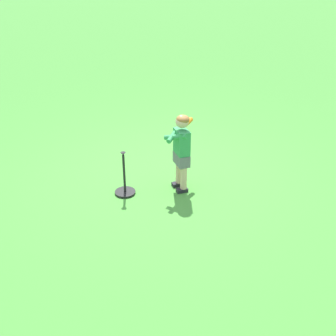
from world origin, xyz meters
name	(u,v)px	position (x,y,z in m)	size (l,w,h in m)	color
ground_plane	(163,173)	(0.00, 0.00, 0.00)	(40.00, 40.00, 0.00)	#479338
child_batter	(181,146)	(-0.45, 0.18, 0.65)	(0.34, 0.64, 1.08)	#232328
batting_tee	(125,187)	(0.07, 0.75, 0.10)	(0.28, 0.28, 0.62)	black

